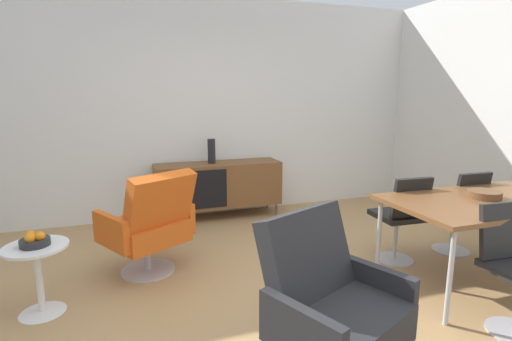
{
  "coord_description": "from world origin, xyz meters",
  "views": [
    {
      "loc": [
        -0.87,
        -2.45,
        1.57
      ],
      "look_at": [
        0.23,
        0.75,
        0.91
      ],
      "focal_mm": 27.09,
      "sensor_mm": 36.0,
      "label": 1
    }
  ],
  "objects_px": {
    "sideboard": "(218,184)",
    "fruit_bowl": "(34,240)",
    "vase_cobalt": "(212,151)",
    "wooden_bowl_on_table": "(484,194)",
    "side_table_round": "(38,271)",
    "dining_table": "(485,204)",
    "dining_chair_back_right": "(460,208)",
    "dining_chair_back_left": "(401,215)",
    "armchair_black_shell": "(330,302)",
    "lounge_chair_red": "(150,223)"
  },
  "relations": [
    {
      "from": "vase_cobalt",
      "to": "armchair_black_shell",
      "type": "bearing_deg",
      "value": -90.62
    },
    {
      "from": "side_table_round",
      "to": "fruit_bowl",
      "type": "height_order",
      "value": "fruit_bowl"
    },
    {
      "from": "fruit_bowl",
      "to": "wooden_bowl_on_table",
      "type": "bearing_deg",
      "value": -10.94
    },
    {
      "from": "lounge_chair_red",
      "to": "side_table_round",
      "type": "relative_size",
      "value": 1.82
    },
    {
      "from": "armchair_black_shell",
      "to": "fruit_bowl",
      "type": "xyz_separation_m",
      "value": [
        -1.65,
        1.28,
        0.09
      ]
    },
    {
      "from": "fruit_bowl",
      "to": "side_table_round",
      "type": "bearing_deg",
      "value": 61.48
    },
    {
      "from": "dining_table",
      "to": "wooden_bowl_on_table",
      "type": "bearing_deg",
      "value": 63.73
    },
    {
      "from": "lounge_chair_red",
      "to": "side_table_round",
      "type": "distance_m",
      "value": 0.92
    },
    {
      "from": "wooden_bowl_on_table",
      "to": "fruit_bowl",
      "type": "xyz_separation_m",
      "value": [
        -3.42,
        0.66,
        -0.21
      ]
    },
    {
      "from": "sideboard",
      "to": "fruit_bowl",
      "type": "relative_size",
      "value": 8.0
    },
    {
      "from": "vase_cobalt",
      "to": "fruit_bowl",
      "type": "height_order",
      "value": "vase_cobalt"
    },
    {
      "from": "lounge_chair_red",
      "to": "vase_cobalt",
      "type": "bearing_deg",
      "value": 58.06
    },
    {
      "from": "vase_cobalt",
      "to": "sideboard",
      "type": "bearing_deg",
      "value": -1.36
    },
    {
      "from": "vase_cobalt",
      "to": "dining_table",
      "type": "xyz_separation_m",
      "value": [
        1.72,
        -2.49,
        -0.18
      ]
    },
    {
      "from": "armchair_black_shell",
      "to": "fruit_bowl",
      "type": "height_order",
      "value": "armchair_black_shell"
    },
    {
      "from": "sideboard",
      "to": "wooden_bowl_on_table",
      "type": "relative_size",
      "value": 6.15
    },
    {
      "from": "dining_chair_back_left",
      "to": "lounge_chair_red",
      "type": "relative_size",
      "value": 0.9
    },
    {
      "from": "vase_cobalt",
      "to": "armchair_black_shell",
      "type": "relative_size",
      "value": 0.33
    },
    {
      "from": "vase_cobalt",
      "to": "side_table_round",
      "type": "distance_m",
      "value": 2.52
    },
    {
      "from": "armchair_black_shell",
      "to": "dining_chair_back_left",
      "type": "bearing_deg",
      "value": 39.14
    },
    {
      "from": "lounge_chair_red",
      "to": "side_table_round",
      "type": "xyz_separation_m",
      "value": [
        -0.82,
        -0.4,
        -0.15
      ]
    },
    {
      "from": "dining_table",
      "to": "dining_chair_back_right",
      "type": "bearing_deg",
      "value": 58.0
    },
    {
      "from": "dining_chair_back_left",
      "to": "side_table_round",
      "type": "bearing_deg",
      "value": 177.41
    },
    {
      "from": "wooden_bowl_on_table",
      "to": "dining_chair_back_left",
      "type": "xyz_separation_m",
      "value": [
        -0.37,
        0.53,
        -0.3
      ]
    },
    {
      "from": "vase_cobalt",
      "to": "dining_chair_back_left",
      "type": "height_order",
      "value": "vase_cobalt"
    },
    {
      "from": "dining_table",
      "to": "armchair_black_shell",
      "type": "bearing_deg",
      "value": -161.63
    },
    {
      "from": "dining_chair_back_left",
      "to": "side_table_round",
      "type": "relative_size",
      "value": 1.65
    },
    {
      "from": "sideboard",
      "to": "lounge_chair_red",
      "type": "xyz_separation_m",
      "value": [
        -0.95,
        -1.39,
        0.03
      ]
    },
    {
      "from": "armchair_black_shell",
      "to": "dining_chair_back_right",
      "type": "bearing_deg",
      "value": 28.48
    },
    {
      "from": "dining_table",
      "to": "dining_chair_back_right",
      "type": "xyz_separation_m",
      "value": [
        0.35,
        0.56,
        -0.23
      ]
    },
    {
      "from": "sideboard",
      "to": "fruit_bowl",
      "type": "bearing_deg",
      "value": -134.58
    },
    {
      "from": "sideboard",
      "to": "armchair_black_shell",
      "type": "height_order",
      "value": "armchair_black_shell"
    },
    {
      "from": "fruit_bowl",
      "to": "vase_cobalt",
      "type": "bearing_deg",
      "value": 46.76
    },
    {
      "from": "wooden_bowl_on_table",
      "to": "dining_chair_back_left",
      "type": "bearing_deg",
      "value": 125.07
    },
    {
      "from": "dining_chair_back_right",
      "to": "side_table_round",
      "type": "distance_m",
      "value": 3.76
    },
    {
      "from": "wooden_bowl_on_table",
      "to": "fruit_bowl",
      "type": "bearing_deg",
      "value": 169.06
    },
    {
      "from": "dining_chair_back_right",
      "to": "side_table_round",
      "type": "bearing_deg",
      "value": 177.89
    },
    {
      "from": "vase_cobalt",
      "to": "side_table_round",
      "type": "relative_size",
      "value": 0.6
    },
    {
      "from": "sideboard",
      "to": "vase_cobalt",
      "type": "bearing_deg",
      "value": 178.64
    },
    {
      "from": "wooden_bowl_on_table",
      "to": "lounge_chair_red",
      "type": "height_order",
      "value": "lounge_chair_red"
    },
    {
      "from": "lounge_chair_red",
      "to": "dining_chair_back_right",
      "type": "bearing_deg",
      "value": -10.32
    },
    {
      "from": "wooden_bowl_on_table",
      "to": "side_table_round",
      "type": "distance_m",
      "value": 3.51
    },
    {
      "from": "dining_table",
      "to": "dining_chair_back_right",
      "type": "distance_m",
      "value": 0.7
    },
    {
      "from": "wooden_bowl_on_table",
      "to": "armchair_black_shell",
      "type": "bearing_deg",
      "value": -160.82
    },
    {
      "from": "sideboard",
      "to": "lounge_chair_red",
      "type": "bearing_deg",
      "value": -124.27
    },
    {
      "from": "dining_chair_back_left",
      "to": "dining_table",
      "type": "bearing_deg",
      "value": -57.75
    },
    {
      "from": "vase_cobalt",
      "to": "dining_table",
      "type": "bearing_deg",
      "value": -55.29
    },
    {
      "from": "dining_table",
      "to": "fruit_bowl",
      "type": "bearing_deg",
      "value": 168.47
    },
    {
      "from": "dining_table",
      "to": "dining_chair_back_right",
      "type": "relative_size",
      "value": 1.87
    },
    {
      "from": "wooden_bowl_on_table",
      "to": "armchair_black_shell",
      "type": "xyz_separation_m",
      "value": [
        -1.77,
        -0.62,
        -0.3
      ]
    }
  ]
}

